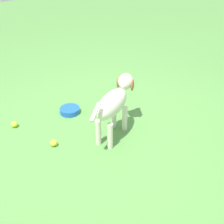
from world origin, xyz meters
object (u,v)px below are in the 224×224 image
tennis_ball_1 (14,124)px  water_bowl (70,110)px  tennis_ball_0 (54,143)px  dog (114,102)px

tennis_ball_1 → water_bowl: bearing=-7.0°
tennis_ball_1 → water_bowl: tennis_ball_1 is taller
tennis_ball_0 → tennis_ball_1: (-0.21, 0.51, 0.00)m
dog → tennis_ball_1: (-0.79, 0.67, -0.33)m
dog → tennis_ball_1: 1.09m
dog → tennis_ball_1: bearing=110.6°
dog → tennis_ball_1: size_ratio=11.10×
tennis_ball_1 → water_bowl: (0.60, -0.07, -0.00)m
dog → water_bowl: (-0.19, 0.60, -0.33)m
dog → tennis_ball_0: size_ratio=11.10×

